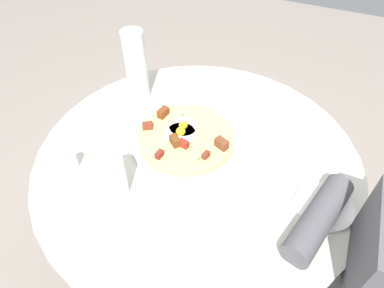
{
  "coord_description": "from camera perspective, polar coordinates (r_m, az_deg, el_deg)",
  "views": [
    {
      "loc": [
        -0.26,
        0.62,
        1.47
      ],
      "look_at": [
        0.03,
        -0.01,
        0.76
      ],
      "focal_mm": 31.54,
      "sensor_mm": 36.0,
      "label": 1
    }
  ],
  "objects": [
    {
      "name": "ground_plane",
      "position": [
        1.61,
        0.65,
        -19.75
      ],
      "size": [
        6.0,
        6.0,
        0.0
      ],
      "primitive_type": "plane",
      "color": "gray"
    },
    {
      "name": "dining_table",
      "position": [
        1.13,
        0.88,
        -7.8
      ],
      "size": [
        0.95,
        0.95,
        0.74
      ],
      "color": "beige",
      "rests_on": "ground_plane"
    },
    {
      "name": "pizza_plate",
      "position": [
        1.02,
        -0.96,
        0.41
      ],
      "size": [
        0.33,
        0.33,
        0.01
      ],
      "primitive_type": "cylinder",
      "color": "white",
      "rests_on": "dining_table"
    },
    {
      "name": "breakfast_pizza",
      "position": [
        1.01,
        -1.06,
        1.2
      ],
      "size": [
        0.29,
        0.29,
        0.05
      ],
      "color": "#E0B76E",
      "rests_on": "pizza_plate"
    },
    {
      "name": "bread_plate",
      "position": [
        0.94,
        21.4,
        -9.74
      ],
      "size": [
        0.15,
        0.15,
        0.01
      ],
      "primitive_type": "cylinder",
      "color": "white",
      "rests_on": "dining_table"
    },
    {
      "name": "napkin",
      "position": [
        1.25,
        0.39,
        10.15
      ],
      "size": [
        0.21,
        0.19,
        0.0
      ],
      "primitive_type": "cube",
      "rotation": [
        0.0,
        0.0,
        0.33
      ],
      "color": "white",
      "rests_on": "dining_table"
    },
    {
      "name": "fork",
      "position": [
        1.27,
        0.46,
        10.79
      ],
      "size": [
        0.17,
        0.07,
        0.0
      ],
      "primitive_type": "cube",
      "rotation": [
        0.0,
        0.0,
        0.33
      ],
      "color": "silver",
      "rests_on": "napkin"
    },
    {
      "name": "knife",
      "position": [
        1.24,
        0.32,
        9.84
      ],
      "size": [
        0.17,
        0.07,
        0.0
      ],
      "primitive_type": "cube",
      "rotation": [
        0.0,
        0.0,
        0.33
      ],
      "color": "silver",
      "rests_on": "napkin"
    },
    {
      "name": "water_glass",
      "position": [
        0.88,
        -13.21,
        -5.57
      ],
      "size": [
        0.07,
        0.07,
        0.12
      ],
      "primitive_type": "cylinder",
      "color": "silver",
      "rests_on": "dining_table"
    },
    {
      "name": "water_bottle",
      "position": [
        1.15,
        -9.47,
        12.94
      ],
      "size": [
        0.07,
        0.07,
        0.24
      ],
      "primitive_type": "cylinder",
      "color": "silver",
      "rests_on": "dining_table"
    },
    {
      "name": "salt_shaker",
      "position": [
        1.0,
        -19.58,
        -2.66
      ],
      "size": [
        0.03,
        0.03,
        0.05
      ],
      "primitive_type": "cylinder",
      "color": "white",
      "rests_on": "dining_table"
    }
  ]
}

